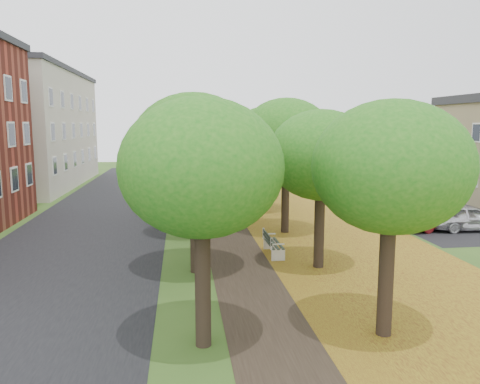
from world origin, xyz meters
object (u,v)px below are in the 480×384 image
object	(u,v)px
bench	(272,244)
car_white	(393,199)
car_silver	(468,217)
car_red	(439,214)
car_grey	(395,201)

from	to	relation	value
bench	car_white	distance (m)	13.64
car_silver	car_white	xyz separation A→B (m)	(-1.26, 6.10, 0.01)
car_silver	car_red	distance (m)	1.40
bench	car_white	bearing A→B (deg)	-46.36
bench	car_red	size ratio (longest dim) A/B	0.43
bench	car_red	xyz separation A→B (m)	(9.87, 3.92, 0.27)
bench	car_grey	bearing A→B (deg)	-47.29
car_grey	car_white	bearing A→B (deg)	-15.28
car_red	car_white	size ratio (longest dim) A/B	0.91
car_white	car_silver	bearing A→B (deg)	-160.68
car_silver	car_red	size ratio (longest dim) A/B	0.89
car_red	car_grey	size ratio (longest dim) A/B	1.08
car_silver	car_red	bearing A→B (deg)	67.15
bench	car_red	distance (m)	10.62
car_grey	car_white	distance (m)	0.31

